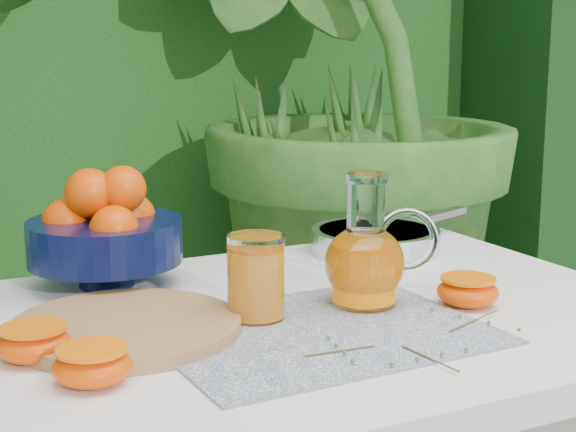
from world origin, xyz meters
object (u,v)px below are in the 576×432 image
cutting_board (126,327)px  saute_pan (377,239)px  fruit_bowl (104,231)px  juice_pitcher (366,260)px  white_table (295,371)px

cutting_board → saute_pan: saute_pan is taller
fruit_bowl → saute_pan: 0.48m
cutting_board → juice_pitcher: size_ratio=1.58×
cutting_board → white_table: bearing=-5.0°
fruit_bowl → juice_pitcher: 0.39m
white_table → juice_pitcher: juice_pitcher is taller
fruit_bowl → juice_pitcher: size_ratio=1.27×
white_table → fruit_bowl: (-0.19, 0.25, 0.16)m
white_table → fruit_bowl: fruit_bowl is taller
fruit_bowl → juice_pitcher: bearing=-42.9°
white_table → juice_pitcher: 0.18m
juice_pitcher → cutting_board: bearing=173.7°
white_table → fruit_bowl: size_ratio=4.35×
white_table → cutting_board: (-0.23, 0.02, 0.09)m
fruit_bowl → juice_pitcher: (0.29, -0.27, -0.02)m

